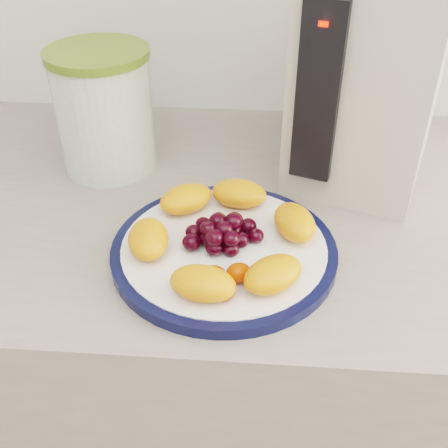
{
  "coord_description": "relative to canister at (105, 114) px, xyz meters",
  "views": [
    {
      "loc": [
        -0.05,
        0.52,
        1.35
      ],
      "look_at": [
        -0.09,
        1.07,
        0.95
      ],
      "focal_mm": 45.0,
      "sensor_mm": 36.0,
      "label": 1
    }
  ],
  "objects": [
    {
      "name": "plate_face",
      "position": [
        0.2,
        -0.21,
        -0.08
      ],
      "size": [
        0.26,
        0.26,
        0.02
      ],
      "primitive_type": "cylinder",
      "color": "white",
      "rests_on": "counter"
    },
    {
      "name": "counter",
      "position": [
        0.28,
        -0.08,
        -0.54
      ],
      "size": [
        3.5,
        0.6,
        0.9
      ],
      "primitive_type": "cube",
      "color": "gray",
      "rests_on": "floor"
    },
    {
      "name": "appliance_body",
      "position": [
        0.39,
        0.03,
        0.07
      ],
      "size": [
        0.25,
        0.3,
        0.32
      ],
      "primitive_type": "cube",
      "rotation": [
        0.0,
        0.0,
        -0.32
      ],
      "color": "beige",
      "rests_on": "counter"
    },
    {
      "name": "cabinet_face",
      "position": [
        0.28,
        -0.08,
        -0.57
      ],
      "size": [
        3.48,
        0.58,
        0.84
      ],
      "primitive_type": "cube",
      "color": "olive",
      "rests_on": "floor"
    },
    {
      "name": "canister",
      "position": [
        0.0,
        0.0,
        0.0
      ],
      "size": [
        0.17,
        0.17,
        0.17
      ],
      "primitive_type": "cylinder",
      "rotation": [
        0.0,
        0.0,
        0.21
      ],
      "color": "#335F13",
      "rests_on": "counter"
    },
    {
      "name": "canister_lid",
      "position": [
        0.0,
        0.0,
        0.09
      ],
      "size": [
        0.18,
        0.18,
        0.01
      ],
      "primitive_type": "cylinder",
      "rotation": [
        0.0,
        0.0,
        0.21
      ],
      "color": "#5A7225",
      "rests_on": "canister"
    },
    {
      "name": "fruit_plate",
      "position": [
        0.2,
        -0.21,
        -0.05
      ],
      "size": [
        0.24,
        0.24,
        0.04
      ],
      "color": "orange",
      "rests_on": "plate_face"
    },
    {
      "name": "plate_rim",
      "position": [
        0.2,
        -0.21,
        -0.08
      ],
      "size": [
        0.28,
        0.28,
        0.01
      ],
      "primitive_type": "cylinder",
      "color": "#0A0F33",
      "rests_on": "counter"
    },
    {
      "name": "appliance_panel",
      "position": [
        0.3,
        -0.09,
        0.08
      ],
      "size": [
        0.06,
        0.03,
        0.24
      ],
      "primitive_type": "cube",
      "rotation": [
        0.0,
        0.0,
        -0.32
      ],
      "color": "black",
      "rests_on": "appliance_body"
    },
    {
      "name": "appliance_led",
      "position": [
        0.3,
        -0.09,
        0.17
      ],
      "size": [
        0.01,
        0.01,
        0.01
      ],
      "primitive_type": "cube",
      "rotation": [
        0.0,
        0.0,
        -0.32
      ],
      "color": "#FF0C05",
      "rests_on": "appliance_panel"
    }
  ]
}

